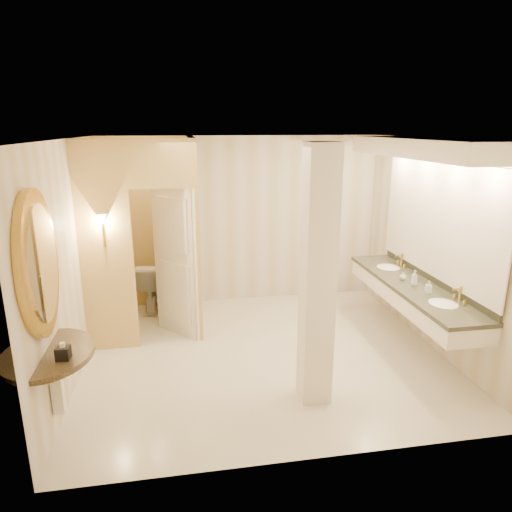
% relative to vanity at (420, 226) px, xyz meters
% --- Properties ---
extents(floor, '(4.50, 4.50, 0.00)m').
position_rel_vanity_xyz_m(floor, '(-1.98, 0.08, -1.63)').
color(floor, beige).
rests_on(floor, ground).
extents(ceiling, '(4.50, 4.50, 0.00)m').
position_rel_vanity_xyz_m(ceiling, '(-1.98, 0.08, 1.07)').
color(ceiling, white).
rests_on(ceiling, wall_back).
extents(wall_back, '(4.50, 0.02, 2.70)m').
position_rel_vanity_xyz_m(wall_back, '(-1.98, 2.08, -0.28)').
color(wall_back, beige).
rests_on(wall_back, floor).
extents(wall_front, '(4.50, 0.02, 2.70)m').
position_rel_vanity_xyz_m(wall_front, '(-1.98, -1.92, -0.28)').
color(wall_front, beige).
rests_on(wall_front, floor).
extents(wall_left, '(0.02, 4.00, 2.70)m').
position_rel_vanity_xyz_m(wall_left, '(-4.23, 0.08, -0.28)').
color(wall_left, beige).
rests_on(wall_left, floor).
extents(wall_right, '(0.02, 4.00, 2.70)m').
position_rel_vanity_xyz_m(wall_right, '(0.27, 0.08, -0.28)').
color(wall_right, beige).
rests_on(wall_right, floor).
extents(toilet_closet, '(1.50, 1.55, 2.70)m').
position_rel_vanity_xyz_m(toilet_closet, '(-3.12, 1.04, -0.24)').
color(toilet_closet, '#E7D378').
rests_on(toilet_closet, floor).
extents(wall_sconce, '(0.14, 0.14, 0.42)m').
position_rel_vanity_xyz_m(wall_sconce, '(-3.90, 0.51, 0.10)').
color(wall_sconce, '#B7953A').
rests_on(wall_sconce, toilet_closet).
extents(vanity, '(0.75, 2.83, 2.09)m').
position_rel_vanity_xyz_m(vanity, '(0.00, 0.00, 0.00)').
color(vanity, white).
rests_on(vanity, floor).
extents(console_shelf, '(1.00, 1.00, 1.95)m').
position_rel_vanity_xyz_m(console_shelf, '(-4.19, -1.19, -0.29)').
color(console_shelf, black).
rests_on(console_shelf, floor).
extents(pillar, '(0.31, 0.31, 2.70)m').
position_rel_vanity_xyz_m(pillar, '(-1.63, -0.97, -0.28)').
color(pillar, white).
rests_on(pillar, floor).
extents(tissue_box, '(0.12, 0.12, 0.11)m').
position_rel_vanity_xyz_m(tissue_box, '(-4.03, -1.35, -0.70)').
color(tissue_box, black).
rests_on(tissue_box, console_shelf).
extents(toilet, '(0.59, 0.85, 0.80)m').
position_rel_vanity_xyz_m(toilet, '(-3.43, 1.83, -1.23)').
color(toilet, white).
rests_on(toilet, floor).
extents(soap_bottle_a, '(0.08, 0.08, 0.15)m').
position_rel_vanity_xyz_m(soap_bottle_a, '(-0.02, -0.36, -0.68)').
color(soap_bottle_a, beige).
rests_on(soap_bottle_a, vanity).
extents(soap_bottle_b, '(0.08, 0.08, 0.11)m').
position_rel_vanity_xyz_m(soap_bottle_b, '(-0.10, 0.13, -0.70)').
color(soap_bottle_b, silver).
rests_on(soap_bottle_b, vanity).
extents(soap_bottle_c, '(0.08, 0.08, 0.20)m').
position_rel_vanity_xyz_m(soap_bottle_c, '(-0.06, -0.08, -0.66)').
color(soap_bottle_c, '#C6B28C').
rests_on(soap_bottle_c, vanity).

